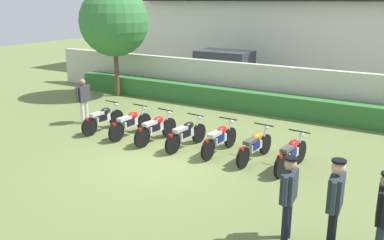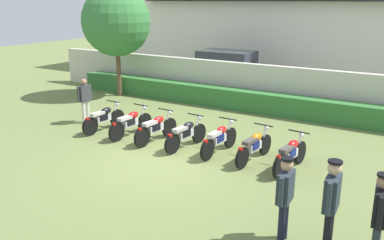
{
  "view_description": "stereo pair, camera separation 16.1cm",
  "coord_description": "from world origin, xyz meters",
  "px_view_note": "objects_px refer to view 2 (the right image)",
  "views": [
    {
      "loc": [
        6.33,
        -8.85,
        4.38
      ],
      "look_at": [
        0.0,
        1.71,
        0.8
      ],
      "focal_mm": 39.08,
      "sensor_mm": 36.0,
      "label": 1
    },
    {
      "loc": [
        6.47,
        -8.77,
        4.38
      ],
      "look_at": [
        0.0,
        1.71,
        0.8
      ],
      "focal_mm": 39.08,
      "sensor_mm": 36.0,
      "label": 2
    }
  ],
  "objects_px": {
    "motorcycle_in_row_3": "(186,134)",
    "officer_0": "(285,193)",
    "motorcycle_in_row_0": "(104,118)",
    "inspector_person": "(85,97)",
    "tree_near_inspector": "(116,22)",
    "motorcycle_in_row_1": "(131,123)",
    "motorcycle_in_row_6": "(290,154)",
    "motorcycle_in_row_2": "(156,128)",
    "officer_1": "(331,199)",
    "motorcycle_in_row_4": "(219,139)",
    "parked_car": "(229,70)",
    "motorcycle_in_row_5": "(254,146)",
    "officer_2": "(380,213)"
  },
  "relations": [
    {
      "from": "motorcycle_in_row_3",
      "to": "officer_0",
      "type": "height_order",
      "value": "officer_0"
    },
    {
      "from": "motorcycle_in_row_0",
      "to": "inspector_person",
      "type": "xyz_separation_m",
      "value": [
        -1.25,
        0.39,
        0.51
      ]
    },
    {
      "from": "tree_near_inspector",
      "to": "motorcycle_in_row_1",
      "type": "relative_size",
      "value": 2.5
    },
    {
      "from": "motorcycle_in_row_0",
      "to": "motorcycle_in_row_6",
      "type": "relative_size",
      "value": 0.99
    },
    {
      "from": "motorcycle_in_row_2",
      "to": "officer_1",
      "type": "xyz_separation_m",
      "value": [
        6.2,
        -3.3,
        0.61
      ]
    },
    {
      "from": "officer_0",
      "to": "motorcycle_in_row_0",
      "type": "bearing_deg",
      "value": -27.54
    },
    {
      "from": "motorcycle_in_row_0",
      "to": "motorcycle_in_row_2",
      "type": "height_order",
      "value": "motorcycle_in_row_2"
    },
    {
      "from": "motorcycle_in_row_1",
      "to": "motorcycle_in_row_2",
      "type": "height_order",
      "value": "motorcycle_in_row_2"
    },
    {
      "from": "motorcycle_in_row_0",
      "to": "motorcycle_in_row_3",
      "type": "height_order",
      "value": "motorcycle_in_row_0"
    },
    {
      "from": "inspector_person",
      "to": "motorcycle_in_row_1",
      "type": "bearing_deg",
      "value": -8.1
    },
    {
      "from": "motorcycle_in_row_2",
      "to": "motorcycle_in_row_4",
      "type": "relative_size",
      "value": 0.99
    },
    {
      "from": "motorcycle_in_row_4",
      "to": "officer_1",
      "type": "distance_m",
      "value": 5.3
    },
    {
      "from": "motorcycle_in_row_6",
      "to": "officer_0",
      "type": "xyz_separation_m",
      "value": [
        1.01,
        -3.32,
        0.53
      ]
    },
    {
      "from": "parked_car",
      "to": "motorcycle_in_row_4",
      "type": "distance_m",
      "value": 9.39
    },
    {
      "from": "motorcycle_in_row_1",
      "to": "motorcycle_in_row_3",
      "type": "height_order",
      "value": "motorcycle_in_row_1"
    },
    {
      "from": "motorcycle_in_row_1",
      "to": "motorcycle_in_row_3",
      "type": "xyz_separation_m",
      "value": [
        2.16,
        -0.02,
        -0.0
      ]
    },
    {
      "from": "motorcycle_in_row_1",
      "to": "motorcycle_in_row_5",
      "type": "relative_size",
      "value": 1.02
    },
    {
      "from": "motorcycle_in_row_4",
      "to": "officer_2",
      "type": "bearing_deg",
      "value": -122.63
    },
    {
      "from": "motorcycle_in_row_3",
      "to": "officer_2",
      "type": "xyz_separation_m",
      "value": [
        5.85,
        -3.27,
        0.55
      ]
    },
    {
      "from": "officer_1",
      "to": "motorcycle_in_row_1",
      "type": "bearing_deg",
      "value": -28.54
    },
    {
      "from": "motorcycle_in_row_2",
      "to": "motorcycle_in_row_0",
      "type": "bearing_deg",
      "value": 95.9
    },
    {
      "from": "inspector_person",
      "to": "officer_1",
      "type": "height_order",
      "value": "officer_1"
    },
    {
      "from": "motorcycle_in_row_2",
      "to": "officer_1",
      "type": "bearing_deg",
      "value": -112.42
    },
    {
      "from": "officer_0",
      "to": "motorcycle_in_row_1",
      "type": "bearing_deg",
      "value": -31.53
    },
    {
      "from": "tree_near_inspector",
      "to": "motorcycle_in_row_5",
      "type": "height_order",
      "value": "tree_near_inspector"
    },
    {
      "from": "motorcycle_in_row_3",
      "to": "officer_0",
      "type": "relative_size",
      "value": 1.13
    },
    {
      "from": "parked_car",
      "to": "motorcycle_in_row_2",
      "type": "height_order",
      "value": "parked_car"
    },
    {
      "from": "motorcycle_in_row_0",
      "to": "officer_0",
      "type": "bearing_deg",
      "value": -110.03
    },
    {
      "from": "motorcycle_in_row_3",
      "to": "officer_2",
      "type": "relative_size",
      "value": 1.11
    },
    {
      "from": "tree_near_inspector",
      "to": "motorcycle_in_row_4",
      "type": "height_order",
      "value": "tree_near_inspector"
    },
    {
      "from": "inspector_person",
      "to": "officer_0",
      "type": "bearing_deg",
      "value": -22.71
    },
    {
      "from": "motorcycle_in_row_3",
      "to": "inspector_person",
      "type": "xyz_separation_m",
      "value": [
        -4.57,
        0.37,
        0.51
      ]
    },
    {
      "from": "motorcycle_in_row_5",
      "to": "motorcycle_in_row_6",
      "type": "relative_size",
      "value": 1.02
    },
    {
      "from": "motorcycle_in_row_2",
      "to": "motorcycle_in_row_3",
      "type": "relative_size",
      "value": 1.02
    },
    {
      "from": "tree_near_inspector",
      "to": "officer_2",
      "type": "distance_m",
      "value": 14.76
    },
    {
      "from": "motorcycle_in_row_0",
      "to": "officer_0",
      "type": "relative_size",
      "value": 1.13
    },
    {
      "from": "parked_car",
      "to": "motorcycle_in_row_6",
      "type": "xyz_separation_m",
      "value": [
        6.17,
        -8.61,
        -0.48
      ]
    },
    {
      "from": "tree_near_inspector",
      "to": "officer_0",
      "type": "xyz_separation_m",
      "value": [
        10.78,
        -7.76,
        -2.4
      ]
    },
    {
      "from": "motorcycle_in_row_3",
      "to": "motorcycle_in_row_0",
      "type": "bearing_deg",
      "value": 97.19
    },
    {
      "from": "motorcycle_in_row_4",
      "to": "motorcycle_in_row_5",
      "type": "distance_m",
      "value": 1.11
    },
    {
      "from": "motorcycle_in_row_2",
      "to": "motorcycle_in_row_5",
      "type": "distance_m",
      "value": 3.3
    },
    {
      "from": "motorcycle_in_row_1",
      "to": "officer_1",
      "type": "height_order",
      "value": "officer_1"
    },
    {
      "from": "motorcycle_in_row_0",
      "to": "officer_1",
      "type": "height_order",
      "value": "officer_1"
    },
    {
      "from": "motorcycle_in_row_1",
      "to": "inspector_person",
      "type": "height_order",
      "value": "inspector_person"
    },
    {
      "from": "motorcycle_in_row_5",
      "to": "motorcycle_in_row_1",
      "type": "bearing_deg",
      "value": 95.96
    },
    {
      "from": "motorcycle_in_row_1",
      "to": "officer_0",
      "type": "bearing_deg",
      "value": -114.12
    },
    {
      "from": "tree_near_inspector",
      "to": "inspector_person",
      "type": "relative_size",
      "value": 3.03
    },
    {
      "from": "officer_2",
      "to": "motorcycle_in_row_1",
      "type": "bearing_deg",
      "value": -28.59
    },
    {
      "from": "motorcycle_in_row_4",
      "to": "inspector_person",
      "type": "distance_m",
      "value": 5.68
    },
    {
      "from": "tree_near_inspector",
      "to": "officer_2",
      "type": "height_order",
      "value": "tree_near_inspector"
    }
  ]
}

